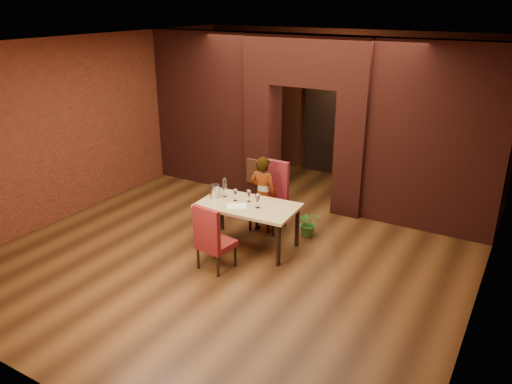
% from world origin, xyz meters
% --- Properties ---
extents(floor, '(8.00, 8.00, 0.00)m').
position_xyz_m(floor, '(0.00, 0.00, 0.00)').
color(floor, '#4B2A12').
rests_on(floor, ground).
extents(ceiling, '(7.00, 8.00, 0.04)m').
position_xyz_m(ceiling, '(0.00, 0.00, 3.20)').
color(ceiling, silver).
rests_on(ceiling, ground).
extents(wall_back, '(7.00, 0.04, 3.20)m').
position_xyz_m(wall_back, '(0.00, 4.00, 1.60)').
color(wall_back, maroon).
rests_on(wall_back, ground).
extents(wall_front, '(7.00, 0.04, 3.20)m').
position_xyz_m(wall_front, '(0.00, -4.00, 1.60)').
color(wall_front, maroon).
rests_on(wall_front, ground).
extents(wall_left, '(0.04, 8.00, 3.20)m').
position_xyz_m(wall_left, '(-3.50, 0.00, 1.60)').
color(wall_left, maroon).
rests_on(wall_left, ground).
extents(wall_right, '(0.04, 8.00, 3.20)m').
position_xyz_m(wall_right, '(3.50, 0.00, 1.60)').
color(wall_right, maroon).
rests_on(wall_right, ground).
extents(pillar_left, '(0.55, 0.55, 2.30)m').
position_xyz_m(pillar_left, '(-0.95, 2.00, 1.15)').
color(pillar_left, maroon).
rests_on(pillar_left, ground).
extents(pillar_right, '(0.55, 0.55, 2.30)m').
position_xyz_m(pillar_right, '(0.95, 2.00, 1.15)').
color(pillar_right, maroon).
rests_on(pillar_right, ground).
extents(lintel, '(2.45, 0.55, 0.90)m').
position_xyz_m(lintel, '(0.00, 2.00, 2.75)').
color(lintel, maroon).
rests_on(lintel, ground).
extents(wing_wall_left, '(2.28, 0.35, 3.20)m').
position_xyz_m(wing_wall_left, '(-2.36, 2.00, 1.60)').
color(wing_wall_left, maroon).
rests_on(wing_wall_left, ground).
extents(wing_wall_right, '(2.28, 0.35, 3.20)m').
position_xyz_m(wing_wall_right, '(2.36, 2.00, 1.60)').
color(wing_wall_right, maroon).
rests_on(wing_wall_right, ground).
extents(vent_panel, '(0.40, 0.03, 0.50)m').
position_xyz_m(vent_panel, '(-0.95, 1.71, 0.55)').
color(vent_panel, '#AA5931').
rests_on(vent_panel, ground).
extents(rear_door, '(0.90, 0.08, 2.10)m').
position_xyz_m(rear_door, '(-0.40, 3.94, 1.05)').
color(rear_door, black).
rests_on(rear_door, ground).
extents(rear_door_frame, '(1.02, 0.04, 2.22)m').
position_xyz_m(rear_door_frame, '(-0.40, 3.90, 1.05)').
color(rear_door_frame, black).
rests_on(rear_door_frame, ground).
extents(dining_table, '(1.62, 0.98, 0.74)m').
position_xyz_m(dining_table, '(0.03, -0.20, 0.37)').
color(dining_table, tan).
rests_on(dining_table, ground).
extents(chair_far, '(0.55, 0.55, 1.19)m').
position_xyz_m(chair_far, '(-0.02, 0.56, 0.60)').
color(chair_far, maroon).
rests_on(chair_far, ground).
extents(chair_near, '(0.52, 0.52, 1.03)m').
position_xyz_m(chair_near, '(-0.01, -1.03, 0.52)').
color(chair_near, maroon).
rests_on(chair_near, ground).
extents(person_seated, '(0.50, 0.33, 1.35)m').
position_xyz_m(person_seated, '(-0.05, 0.44, 0.67)').
color(person_seated, silver).
rests_on(person_seated, ground).
extents(wine_glass_a, '(0.08, 0.08, 0.19)m').
position_xyz_m(wine_glass_a, '(-0.22, -0.16, 0.83)').
color(wine_glass_a, white).
rests_on(wine_glass_a, dining_table).
extents(wine_glass_b, '(0.08, 0.08, 0.19)m').
position_xyz_m(wine_glass_b, '(-0.02, -0.08, 0.83)').
color(wine_glass_b, silver).
rests_on(wine_glass_b, dining_table).
extents(wine_glass_c, '(0.09, 0.09, 0.22)m').
position_xyz_m(wine_glass_c, '(0.24, -0.24, 0.85)').
color(wine_glass_c, white).
rests_on(wine_glass_c, dining_table).
extents(tasting_sheet, '(0.38, 0.36, 0.00)m').
position_xyz_m(tasting_sheet, '(-0.08, -0.35, 0.74)').
color(tasting_sheet, white).
rests_on(tasting_sheet, dining_table).
extents(wine_bucket, '(0.17, 0.17, 0.21)m').
position_xyz_m(wine_bucket, '(-0.60, -0.20, 0.84)').
color(wine_bucket, '#B8B9C0').
rests_on(wine_bucket, dining_table).
extents(water_bottle, '(0.08, 0.08, 0.33)m').
position_xyz_m(water_bottle, '(-0.47, -0.11, 0.90)').
color(water_bottle, silver).
rests_on(water_bottle, dining_table).
extents(potted_plant, '(0.53, 0.53, 0.45)m').
position_xyz_m(potted_plant, '(0.71, 0.66, 0.22)').
color(potted_plant, '#326725').
rests_on(potted_plant, ground).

